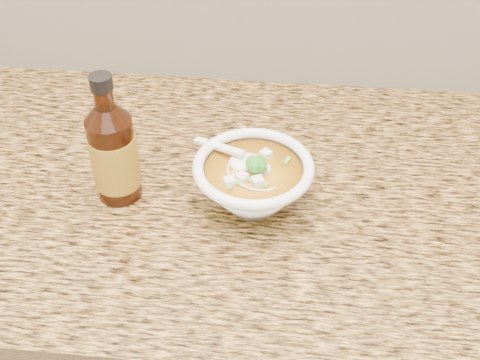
# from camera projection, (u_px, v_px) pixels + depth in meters

# --- Properties ---
(cabinet) EXTENTS (4.00, 0.65, 0.86)m
(cabinet) POSITION_uv_depth(u_px,v_px,m) (218.00, 342.00, 1.30)
(cabinet) COLOR #331E0F
(cabinet) RESTS_ON ground
(counter_slab) EXTENTS (4.00, 0.68, 0.04)m
(counter_slab) POSITION_uv_depth(u_px,v_px,m) (211.00, 188.00, 1.00)
(counter_slab) COLOR #AA7D3E
(counter_slab) RESTS_ON cabinet
(soup_bowl) EXTENTS (0.19, 0.18, 0.10)m
(soup_bowl) POSITION_uv_depth(u_px,v_px,m) (253.00, 183.00, 0.91)
(soup_bowl) COLOR white
(soup_bowl) RESTS_ON counter_slab
(hot_sauce_bottle) EXTENTS (0.08, 0.08, 0.22)m
(hot_sauce_bottle) POSITION_uv_depth(u_px,v_px,m) (114.00, 153.00, 0.90)
(hot_sauce_bottle) COLOR #381507
(hot_sauce_bottle) RESTS_ON counter_slab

